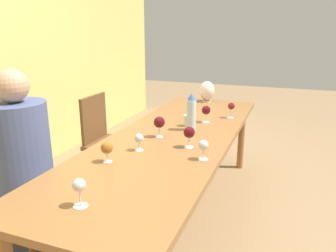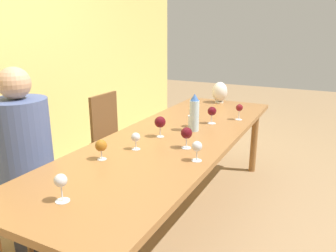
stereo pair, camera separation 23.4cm
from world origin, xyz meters
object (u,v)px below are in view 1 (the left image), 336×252
at_px(chair_far, 107,138).
at_px(wine_glass_4, 203,146).
at_px(wine_glass_3, 159,123).
at_px(chair_near, 18,189).
at_px(wine_glass_6, 107,148).
at_px(wine_glass_0, 79,186).
at_px(wine_glass_5, 231,107).
at_px(wine_glass_7, 139,139).
at_px(water_tumbler, 188,120).
at_px(person_near, 24,164).
at_px(wine_glass_2, 189,133).
at_px(vase, 207,91).
at_px(wine_glass_1, 206,111).
at_px(water_bottle, 191,112).

bearing_deg(chair_far, wine_glass_4, -123.79).
relative_size(wine_glass_3, chair_near, 0.17).
bearing_deg(wine_glass_4, wine_glass_3, 53.35).
bearing_deg(wine_glass_6, wine_glass_0, -162.46).
bearing_deg(wine_glass_5, wine_glass_0, 168.87).
relative_size(wine_glass_7, chair_near, 0.13).
bearing_deg(wine_glass_5, chair_near, 140.75).
bearing_deg(water_tumbler, person_near, 142.71).
bearing_deg(wine_glass_7, person_near, 118.67).
xyz_separation_m(wine_glass_2, wine_glass_4, (-0.17, -0.14, -0.01)).
xyz_separation_m(water_tumbler, wine_glass_7, (-0.66, 0.13, 0.03)).
relative_size(vase, wine_glass_7, 1.94).
bearing_deg(wine_glass_7, wine_glass_5, -21.58).
bearing_deg(wine_glass_2, water_tumbler, 18.29).
relative_size(wine_glass_2, chair_far, 0.16).
distance_m(vase, wine_glass_7, 1.64).
xyz_separation_m(vase, wine_glass_3, (-1.34, 0.02, -0.01)).
height_order(wine_glass_1, wine_glass_4, wine_glass_1).
bearing_deg(chair_far, wine_glass_3, -122.12).
bearing_deg(wine_glass_0, wine_glass_6, 17.54).
height_order(water_tumbler, wine_glass_1, wine_glass_1).
xyz_separation_m(wine_glass_2, wine_glass_6, (-0.42, 0.38, -0.02)).
xyz_separation_m(wine_glass_2, chair_near, (-0.52, 1.01, -0.35)).
distance_m(chair_near, person_near, 0.21).
relative_size(wine_glass_0, wine_glass_7, 1.18).
relative_size(vase, wine_glass_2, 1.55).
height_order(wine_glass_1, wine_glass_5, wine_glass_1).
distance_m(water_bottle, water_tumbler, 0.15).
xyz_separation_m(water_bottle, wine_glass_7, (-0.56, 0.18, -0.06)).
bearing_deg(chair_near, wine_glass_4, -73.26).
relative_size(water_bottle, wine_glass_2, 2.04).
distance_m(vase, wine_glass_5, 0.71).
bearing_deg(chair_far, vase, -41.11).
xyz_separation_m(wine_glass_1, person_near, (-1.17, 0.88, -0.16)).
bearing_deg(wine_glass_3, chair_far, 57.88).
bearing_deg(water_bottle, chair_near, 135.00).
relative_size(wine_glass_1, wine_glass_3, 0.93).
xyz_separation_m(wine_glass_0, wine_glass_5, (1.77, -0.35, 0.00)).
bearing_deg(water_bottle, wine_glass_5, -25.24).
relative_size(water_tumbler, wine_glass_3, 0.59).
relative_size(wine_glass_1, wine_glass_6, 1.15).
distance_m(wine_glass_0, wine_glass_1, 1.56).
relative_size(vase, wine_glass_5, 1.61).
relative_size(wine_glass_2, person_near, 0.11).
distance_m(wine_glass_1, wine_glass_3, 0.56).
xyz_separation_m(vase, person_near, (-1.99, 0.68, -0.17)).
height_order(wine_glass_4, person_near, person_near).
height_order(wine_glass_3, wine_glass_5, wine_glass_3).
relative_size(wine_glass_7, chair_far, 0.13).
xyz_separation_m(wine_glass_2, person_near, (-0.52, 0.93, -0.16)).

